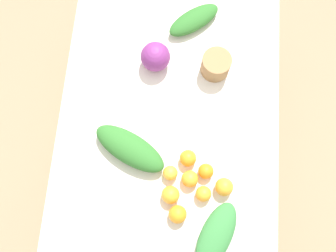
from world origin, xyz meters
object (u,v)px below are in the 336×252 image
paper_bag (216,65)px  orange_7 (203,194)px  orange_2 (224,187)px  orange_5 (188,158)px  greens_bunch_beet_tops (130,148)px  orange_3 (206,171)px  orange_1 (171,195)px  greens_bunch_scallion (216,235)px  orange_6 (170,173)px  cabbage_purple (155,57)px  orange_4 (190,179)px  greens_bunch_dandelion (194,20)px  orange_0 (178,214)px

paper_bag → orange_7: (-0.61, 0.02, -0.02)m
orange_2 → orange_5: bearing=55.4°
greens_bunch_beet_tops → orange_5: bearing=-94.5°
greens_bunch_beet_tops → orange_3: 0.36m
orange_1 → greens_bunch_scallion: bearing=-126.4°
paper_bag → orange_6: bearing=161.7°
orange_3 → orange_5: (0.05, 0.08, 0.00)m
cabbage_purple → orange_4: 0.60m
cabbage_purple → orange_5: (-0.47, -0.19, -0.03)m
orange_1 → orange_6: orange_1 is taller
greens_bunch_dandelion → orange_5: bearing=-178.5°
orange_6 → greens_bunch_scallion: bearing=-139.0°
greens_bunch_beet_tops → orange_5: 0.27m
cabbage_purple → paper_bag: bearing=-92.1°
orange_4 → orange_1: bearing=133.8°
cabbage_purple → greens_bunch_scallion: (-0.80, -0.33, -0.04)m
paper_bag → greens_bunch_dandelion: paper_bag is taller
cabbage_purple → orange_2: size_ratio=1.75×
orange_2 → orange_3: size_ratio=1.16×
greens_bunch_scallion → orange_6: size_ratio=4.51×
greens_bunch_scallion → orange_3: size_ratio=4.33×
orange_4 → greens_bunch_beet_tops: bearing=68.0°
orange_0 → orange_4: 0.16m
cabbage_purple → greens_bunch_beet_tops: size_ratio=0.40×
greens_bunch_scallion → orange_1: bearing=53.6°
orange_6 → orange_4: bearing=-102.4°
orange_2 → orange_3: (0.06, 0.08, -0.01)m
orange_3 → orange_1: bearing=128.0°
orange_3 → orange_6: bearing=97.3°
greens_bunch_dandelion → orange_0: 0.95m
paper_bag → orange_2: 0.58m
orange_5 → orange_6: 0.10m
greens_bunch_scallion → greens_bunch_beet_tops: (0.35, 0.41, 0.02)m
orange_4 → orange_5: (0.09, 0.01, 0.00)m
greens_bunch_dandelion → orange_3: bearing=-172.3°
orange_5 → greens_bunch_beet_tops: bearing=85.5°
paper_bag → greens_bunch_dandelion: 0.27m
orange_5 → orange_7: orange_5 is taller
cabbage_purple → orange_5: cabbage_purple is taller
orange_2 → orange_7: 0.10m
orange_4 → orange_6: size_ratio=1.13×
orange_0 → orange_7: orange_0 is taller
cabbage_purple → greens_bunch_dandelion: 0.29m
cabbage_purple → greens_bunch_scallion: size_ratio=0.47×
orange_0 → orange_5: bearing=-6.4°
orange_0 → orange_6: 0.18m
orange_5 → orange_7: (-0.15, -0.08, -0.00)m
cabbage_purple → greens_bunch_beet_tops: cabbage_purple is taller
greens_bunch_dandelion → orange_4: bearing=-177.6°
orange_5 → greens_bunch_dandelion: bearing=1.5°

